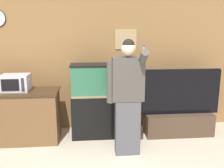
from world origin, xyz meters
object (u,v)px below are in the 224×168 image
at_px(aquarium_on_stand, 95,101).
at_px(tv_on_stand, 179,116).
at_px(counter_island, 13,116).
at_px(person_standing, 127,96).
at_px(microwave, 16,83).

xyz_separation_m(aquarium_on_stand, tv_on_stand, (1.52, -0.07, -0.30)).
bearing_deg(tv_on_stand, counter_island, -179.46).
bearing_deg(aquarium_on_stand, person_standing, -55.91).
height_order(microwave, aquarium_on_stand, aquarium_on_stand).
bearing_deg(tv_on_stand, aquarium_on_stand, 177.27).
height_order(microwave, tv_on_stand, tv_on_stand).
xyz_separation_m(tv_on_stand, person_standing, (-1.05, -0.62, 0.57)).
relative_size(aquarium_on_stand, tv_on_stand, 0.90).
bearing_deg(aquarium_on_stand, microwave, -176.54).
bearing_deg(counter_island, microwave, 12.51).
bearing_deg(person_standing, tv_on_stand, 30.46).
relative_size(counter_island, person_standing, 0.89).
height_order(aquarium_on_stand, person_standing, person_standing).
bearing_deg(person_standing, counter_island, 162.54).
relative_size(counter_island, aquarium_on_stand, 1.20).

